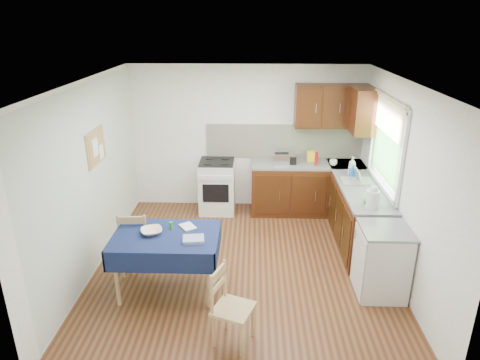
{
  "coord_description": "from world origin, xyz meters",
  "views": [
    {
      "loc": [
        0.12,
        -5.09,
        3.22
      ],
      "look_at": [
        -0.05,
        0.25,
        1.17
      ],
      "focal_mm": 32.0,
      "sensor_mm": 36.0,
      "label": 1
    }
  ],
  "objects_px": {
    "chair_near": "(229,304)",
    "dining_table": "(166,243)",
    "kettle": "(373,197)",
    "toaster": "(282,158)",
    "dish_rack": "(357,180)",
    "sandwich_press": "(287,158)",
    "chair_far": "(136,241)"
  },
  "relations": [
    {
      "from": "chair_near",
      "to": "kettle",
      "type": "distance_m",
      "value": 2.4
    },
    {
      "from": "dining_table",
      "to": "dish_rack",
      "type": "height_order",
      "value": "dish_rack"
    },
    {
      "from": "sandwich_press",
      "to": "kettle",
      "type": "height_order",
      "value": "kettle"
    },
    {
      "from": "chair_far",
      "to": "kettle",
      "type": "height_order",
      "value": "kettle"
    },
    {
      "from": "chair_near",
      "to": "dining_table",
      "type": "bearing_deg",
      "value": 63.66
    },
    {
      "from": "sandwich_press",
      "to": "chair_far",
      "type": "bearing_deg",
      "value": -148.5
    },
    {
      "from": "chair_near",
      "to": "kettle",
      "type": "relative_size",
      "value": 2.89
    },
    {
      "from": "toaster",
      "to": "sandwich_press",
      "type": "relative_size",
      "value": 0.93
    },
    {
      "from": "kettle",
      "to": "toaster",
      "type": "bearing_deg",
      "value": 122.21
    },
    {
      "from": "chair_far",
      "to": "dish_rack",
      "type": "xyz_separation_m",
      "value": [
        3.08,
        1.17,
        0.44
      ]
    },
    {
      "from": "chair_near",
      "to": "dish_rack",
      "type": "distance_m",
      "value": 3.04
    },
    {
      "from": "dining_table",
      "to": "kettle",
      "type": "distance_m",
      "value": 2.69
    },
    {
      "from": "dish_rack",
      "to": "chair_far",
      "type": "bearing_deg",
      "value": -166.17
    },
    {
      "from": "dish_rack",
      "to": "kettle",
      "type": "xyz_separation_m",
      "value": [
        -0.01,
        -0.91,
        0.11
      ]
    },
    {
      "from": "dining_table",
      "to": "dish_rack",
      "type": "bearing_deg",
      "value": 33.75
    },
    {
      "from": "toaster",
      "to": "dish_rack",
      "type": "distance_m",
      "value": 1.35
    },
    {
      "from": "toaster",
      "to": "kettle",
      "type": "distance_m",
      "value": 2.02
    },
    {
      "from": "chair_near",
      "to": "sandwich_press",
      "type": "xyz_separation_m",
      "value": [
        0.8,
        3.27,
        0.52
      ]
    },
    {
      "from": "dining_table",
      "to": "chair_near",
      "type": "distance_m",
      "value": 1.22
    },
    {
      "from": "chair_near",
      "to": "kettle",
      "type": "xyz_separation_m",
      "value": [
        1.78,
        1.5,
        0.58
      ]
    },
    {
      "from": "sandwich_press",
      "to": "dish_rack",
      "type": "relative_size",
      "value": 0.63
    },
    {
      "from": "chair_near",
      "to": "dish_rack",
      "type": "relative_size",
      "value": 1.92
    },
    {
      "from": "dining_table",
      "to": "chair_far",
      "type": "bearing_deg",
      "value": 147.08
    },
    {
      "from": "dining_table",
      "to": "toaster",
      "type": "distance_m",
      "value": 2.79
    },
    {
      "from": "sandwich_press",
      "to": "kettle",
      "type": "bearing_deg",
      "value": -73.55
    },
    {
      "from": "dining_table",
      "to": "kettle",
      "type": "relative_size",
      "value": 4.26
    },
    {
      "from": "chair_near",
      "to": "toaster",
      "type": "bearing_deg",
      "value": 8.73
    },
    {
      "from": "toaster",
      "to": "dish_rack",
      "type": "relative_size",
      "value": 0.59
    },
    {
      "from": "toaster",
      "to": "kettle",
      "type": "bearing_deg",
      "value": -46.57
    },
    {
      "from": "sandwich_press",
      "to": "dish_rack",
      "type": "distance_m",
      "value": 1.31
    },
    {
      "from": "dining_table",
      "to": "chair_near",
      "type": "xyz_separation_m",
      "value": [
        0.81,
        -0.89,
        -0.21
      ]
    },
    {
      "from": "chair_near",
      "to": "toaster",
      "type": "distance_m",
      "value": 3.33
    }
  ]
}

